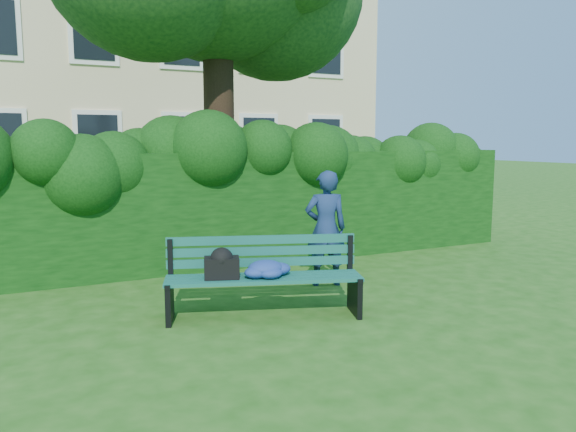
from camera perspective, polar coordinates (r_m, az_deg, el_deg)
name	(u,v)px	position (r m, az deg, el deg)	size (l,w,h in m)	color
ground	(308,293)	(7.41, 2.07, -7.86)	(80.00, 80.00, 0.00)	#1C4F11
apartment_building	(113,20)	(20.94, -17.34, 18.44)	(16.00, 8.08, 12.00)	beige
hedge	(245,207)	(9.20, -4.41, 0.90)	(10.00, 1.00, 1.80)	black
park_bench	(258,273)	(6.37, -3.10, -5.81)	(2.25, 1.23, 0.89)	#0F4E45
man_reading	(326,228)	(7.70, 3.85, -1.25)	(0.58, 0.38, 1.58)	navy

